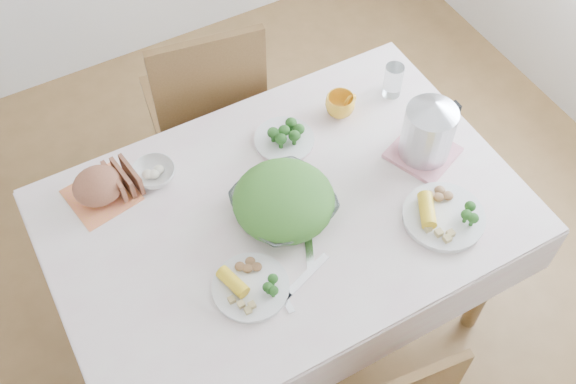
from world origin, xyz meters
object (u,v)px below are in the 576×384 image
dining_table (286,269)px  electric_kettle (428,131)px  dinner_plate_right (444,217)px  salad_bowl (284,205)px  dinner_plate_left (251,287)px  yellow_mug (340,105)px  chair_far (204,106)px

dining_table → electric_kettle: size_ratio=5.84×
dinner_plate_right → electric_kettle: bearing=68.5°
salad_bowl → dinner_plate_left: (-0.22, -0.20, -0.03)m
dinner_plate_left → electric_kettle: size_ratio=0.97×
salad_bowl → yellow_mug: (0.38, 0.28, 0.00)m
dining_table → dinner_plate_left: bearing=-138.5°
dinner_plate_left → yellow_mug: (0.60, 0.48, 0.03)m
dining_table → salad_bowl: 0.42m
chair_far → electric_kettle: electric_kettle is taller
dinner_plate_right → dining_table: bearing=147.0°
dining_table → dinner_plate_left: 0.50m
salad_bowl → electric_kettle: size_ratio=1.28×
dinner_plate_left → dinner_plate_right: 0.66m
dining_table → dinner_plate_left: dinner_plate_left is taller
dinner_plate_left → yellow_mug: bearing=38.5°
salad_bowl → electric_kettle: (0.53, -0.02, 0.08)m
electric_kettle → salad_bowl: bearing=-172.2°
yellow_mug → salad_bowl: bearing=-143.6°
dining_table → dinner_plate_right: 0.64m
chair_far → dinner_plate_left: size_ratio=4.30×
yellow_mug → electric_kettle: (0.15, -0.30, 0.08)m
chair_far → dinner_plate_left: chair_far is taller
yellow_mug → electric_kettle: size_ratio=0.44×
salad_bowl → dinner_plate_left: size_ratio=1.32×
salad_bowl → electric_kettle: electric_kettle is taller
salad_bowl → electric_kettle: bearing=-2.0°
dinner_plate_right → yellow_mug: size_ratio=2.50×
yellow_mug → chair_far: bearing=121.0°
chair_far → dining_table: bearing=95.5°
dining_table → electric_kettle: bearing=-2.7°
dining_table → salad_bowl: (-0.01, -0.01, 0.42)m
dining_table → dinner_plate_left: (-0.23, -0.20, 0.40)m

